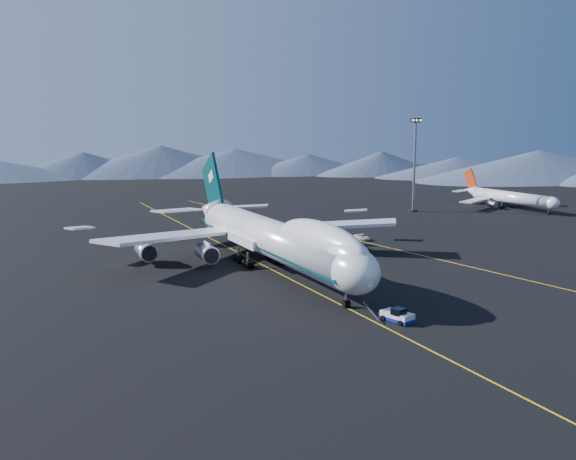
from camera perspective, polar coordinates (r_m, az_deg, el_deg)
name	(u,v)px	position (r m, az deg, el deg)	size (l,w,h in m)	color
ground	(271,269)	(112.95, -1.52, -3.51)	(500.00, 500.00, 0.00)	black
taxiway_line_main	(271,269)	(112.95, -1.52, -3.51)	(0.25, 220.00, 0.01)	yellow
taxiway_line_side	(384,247)	(135.56, 8.54, -1.47)	(0.25, 200.00, 0.01)	yellow
boeing_747	(271,237)	(111.85, -1.53, -0.60)	(59.62, 72.43, 19.37)	silver
pushback_tug	(397,317)	(84.42, 9.68, -7.62)	(3.40, 4.81, 1.90)	silver
second_jet	(508,197)	(207.57, 18.96, 2.77)	(35.55, 40.16, 11.43)	silver
service_van	(362,237)	(142.83, 6.61, -0.63)	(2.13, 4.61, 1.28)	silver
floodlight_mast	(414,165)	(192.53, 11.17, 5.73)	(3.37, 2.53, 27.29)	black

